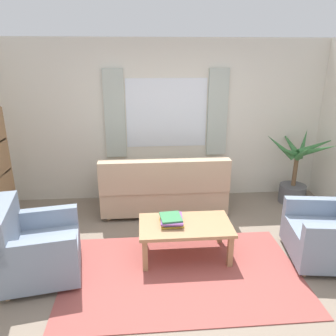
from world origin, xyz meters
TOP-DOWN VIEW (x-y plane):
  - ground_plane at (0.00, 0.00)m, footprint 6.24×6.24m
  - wall_back at (0.00, 2.26)m, footprint 5.32×0.12m
  - window_with_curtains at (0.00, 2.18)m, footprint 1.98×0.07m
  - area_rug at (0.00, 0.00)m, footprint 2.65×1.62m
  - couch at (-0.09, 1.60)m, footprint 1.90×0.82m
  - armchair_left at (-1.61, 0.11)m, footprint 0.95×0.96m
  - armchair_right at (1.79, 0.14)m, footprint 0.93×0.95m
  - coffee_table at (0.08, 0.35)m, footprint 1.10×0.64m
  - book_stack_on_table at (-0.08, 0.38)m, footprint 0.28×0.34m
  - potted_plant at (2.09, 1.76)m, footprint 1.14×1.18m

SIDE VIEW (x-z plane):
  - ground_plane at x=0.00m, z-range 0.00..0.00m
  - area_rug at x=0.00m, z-range 0.00..0.01m
  - armchair_left at x=-1.61m, z-range -0.09..0.79m
  - armchair_right at x=1.79m, z-range -0.09..0.79m
  - couch at x=-0.09m, z-range -0.09..0.83m
  - coffee_table at x=0.08m, z-range 0.16..0.60m
  - book_stack_on_table at x=-0.08m, z-range 0.44..0.54m
  - potted_plant at x=2.09m, z-range -0.11..1.09m
  - wall_back at x=0.00m, z-range 0.00..2.60m
  - window_with_curtains at x=0.00m, z-range 0.75..2.15m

